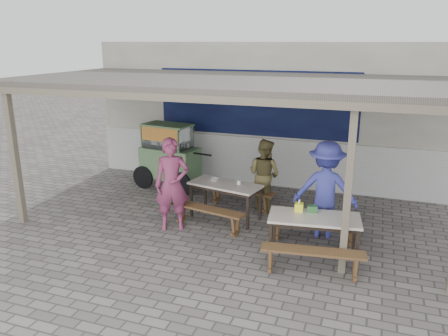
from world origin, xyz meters
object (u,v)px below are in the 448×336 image
object	(u,v)px
bench_left_street	(207,213)
bench_right_wall	(314,225)
condiment_bowl	(215,179)
table_right	(314,221)
donation_box	(312,209)
condiment_jar	(239,182)
bench_right_street	(312,256)
table_left	(225,187)
tissue_box	(299,207)
vendor_cart	(169,154)
patron_street_side	(172,184)
patron_wall_side	(264,175)
patron_right_table	(326,190)
bench_left_wall	(241,193)

from	to	relation	value
bench_left_street	bench_right_wall	xyz separation A→B (m)	(2.00, 0.13, 0.00)
condiment_bowl	table_right	bearing A→B (deg)	-29.57
bench_right_wall	condiment_bowl	bearing A→B (deg)	155.39
donation_box	condiment_jar	size ratio (longest dim) A/B	2.11
bench_right_street	condiment_bowl	xyz separation A→B (m)	(-2.31, 1.87, 0.43)
table_left	tissue_box	distance (m)	1.93
bench_right_wall	vendor_cart	size ratio (longest dim) A/B	0.78
bench_left_street	bench_right_street	world-z (taller)	same
patron_street_side	patron_wall_side	distance (m)	2.12
condiment_bowl	patron_right_table	bearing A→B (deg)	-7.06
bench_right_street	condiment_jar	distance (m)	2.56
bench_left_wall	patron_right_table	distance (m)	2.12
table_left	patron_right_table	size ratio (longest dim) A/B	0.85
bench_left_street	patron_right_table	distance (m)	2.26
bench_left_wall	condiment_bowl	world-z (taller)	condiment_bowl
bench_left_wall	bench_right_wall	world-z (taller)	same
bench_right_street	tissue_box	bearing A→B (deg)	107.92
table_left	patron_right_table	xyz separation A→B (m)	(2.00, -0.15, 0.23)
table_left	patron_right_table	distance (m)	2.02
patron_street_side	donation_box	bearing A→B (deg)	-28.03
table_left	bench_right_wall	bearing A→B (deg)	-4.44
patron_right_table	tissue_box	world-z (taller)	patron_right_table
condiment_jar	table_right	bearing A→B (deg)	-35.41
vendor_cart	patron_right_table	xyz separation A→B (m)	(3.95, -1.55, 0.03)
vendor_cart	bench_left_wall	bearing A→B (deg)	-11.12
table_left	bench_right_wall	size ratio (longest dim) A/B	0.96
table_right	vendor_cart	distance (m)	4.66
bench_left_wall	table_right	bearing A→B (deg)	-33.19
patron_street_side	donation_box	world-z (taller)	patron_street_side
donation_box	condiment_bowl	size ratio (longest dim) A/B	0.93
vendor_cart	condiment_bowl	size ratio (longest dim) A/B	11.24
bench_left_street	table_left	bearing A→B (deg)	90.00
bench_left_street	bench_right_street	bearing A→B (deg)	-15.33
bench_left_street	bench_left_wall	distance (m)	1.34
bench_right_wall	tissue_box	bearing A→B (deg)	-122.40
bench_left_street	patron_street_side	distance (m)	0.88
bench_right_wall	patron_street_side	xyz separation A→B (m)	(-2.66, -0.27, 0.56)
table_left	patron_street_side	world-z (taller)	patron_street_side
tissue_box	bench_right_street	bearing A→B (deg)	-64.52
donation_box	table_left	bearing A→B (deg)	153.35
bench_left_street	bench_left_wall	size ratio (longest dim) A/B	1.00
condiment_jar	condiment_bowl	xyz separation A→B (m)	(-0.55, 0.07, -0.02)
bench_left_wall	bench_left_street	bearing A→B (deg)	-90.00
bench_left_street	patron_street_side	bearing A→B (deg)	-156.13
bench_left_wall	vendor_cart	xyz separation A→B (m)	(-2.08, 0.75, 0.53)
patron_street_side	donation_box	distance (m)	2.68
patron_wall_side	condiment_bowl	size ratio (longest dim) A/B	8.47
condiment_bowl	bench_left_wall	bearing A→B (deg)	51.93
patron_street_side	condiment_bowl	distance (m)	1.07
bench_left_wall	bench_right_wall	bearing A→B (deg)	-22.89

